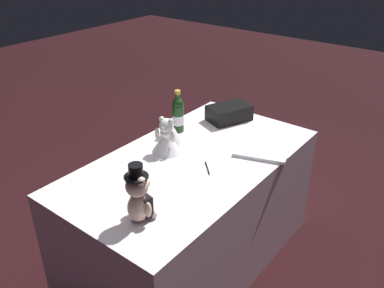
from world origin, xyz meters
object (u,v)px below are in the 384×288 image
object	(u,v)px
guestbook	(262,151)
gift_case_black	(229,113)
teddy_bear_bride	(168,136)
teddy_bear_groom	(139,197)
signing_pen	(207,168)
champagne_bottle	(178,114)

from	to	relation	value
guestbook	gift_case_black	bearing A→B (deg)	-141.50
teddy_bear_bride	guestbook	world-z (taller)	teddy_bear_bride
teddy_bear_groom	teddy_bear_bride	xyz separation A→B (m)	(-0.57, -0.33, -0.03)
signing_pen	guestbook	world-z (taller)	guestbook
teddy_bear_bride	champagne_bottle	xyz separation A→B (m)	(-0.24, -0.12, 0.03)
signing_pen	gift_case_black	world-z (taller)	gift_case_black
teddy_bear_groom	champagne_bottle	size ratio (longest dim) A/B	1.04
teddy_bear_groom	guestbook	xyz separation A→B (m)	(-0.89, 0.12, -0.11)
teddy_bear_groom	gift_case_black	xyz separation A→B (m)	(-1.15, -0.28, -0.07)
teddy_bear_bride	signing_pen	size ratio (longest dim) A/B	2.13
signing_pen	teddy_bear_groom	bearing A→B (deg)	1.81
champagne_bottle	guestbook	size ratio (longest dim) A/B	0.92
gift_case_black	guestbook	xyz separation A→B (m)	(0.26, 0.41, -0.04)
teddy_bear_groom	guestbook	world-z (taller)	teddy_bear_groom
teddy_bear_groom	signing_pen	size ratio (longest dim) A/B	2.79
champagne_bottle	guestbook	xyz separation A→B (m)	(-0.08, 0.57, -0.11)
gift_case_black	guestbook	world-z (taller)	gift_case_black
teddy_bear_groom	signing_pen	distance (m)	0.55
teddy_bear_bride	champagne_bottle	size ratio (longest dim) A/B	0.79
teddy_bear_bride	gift_case_black	bearing A→B (deg)	175.65
teddy_bear_groom	champagne_bottle	world-z (taller)	teddy_bear_groom
teddy_bear_groom	guestbook	bearing A→B (deg)	172.08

